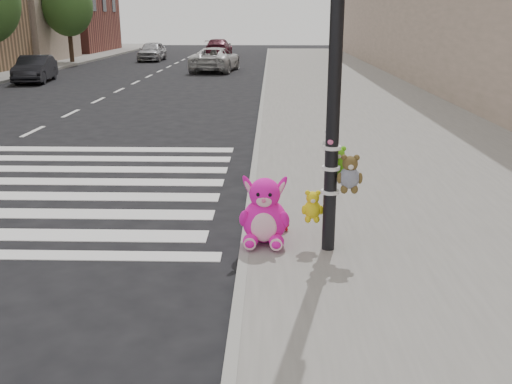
# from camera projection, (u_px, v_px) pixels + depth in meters

# --- Properties ---
(ground) EXTENTS (120.00, 120.00, 0.00)m
(ground) POSITION_uv_depth(u_px,v_px,m) (78.00, 330.00, 5.56)
(ground) COLOR black
(ground) RESTS_ON ground
(sidewalk_near) EXTENTS (7.00, 80.00, 0.14)m
(sidewalk_near) POSITION_uv_depth(u_px,v_px,m) (390.00, 131.00, 14.97)
(sidewalk_near) COLOR slate
(sidewalk_near) RESTS_ON ground
(curb_edge) EXTENTS (0.12, 80.00, 0.15)m
(curb_edge) POSITION_uv_depth(u_px,v_px,m) (259.00, 130.00, 15.06)
(curb_edge) COLOR gray
(curb_edge) RESTS_ON ground
(signal_pole) EXTENTS (0.72, 0.50, 4.00)m
(signal_pole) POSITION_uv_depth(u_px,v_px,m) (335.00, 124.00, 6.72)
(signal_pole) COLOR black
(signal_pole) RESTS_ON sidewalk_near
(tree_far_c) EXTENTS (3.20, 3.20, 5.44)m
(tree_far_c) POSITION_uv_depth(u_px,v_px,m) (67.00, 6.00, 36.31)
(tree_far_c) COLOR #382619
(tree_far_c) RESTS_ON sidewalk_far
(pink_bunny) EXTENTS (0.64, 0.68, 0.91)m
(pink_bunny) POSITION_uv_depth(u_px,v_px,m) (265.00, 215.00, 7.25)
(pink_bunny) COLOR #F514B0
(pink_bunny) RESTS_ON sidewalk_near
(red_teddy) EXTENTS (0.18, 0.17, 0.22)m
(red_teddy) POSITION_uv_depth(u_px,v_px,m) (284.00, 223.00, 7.73)
(red_teddy) COLOR red
(red_teddy) RESTS_ON sidewalk_near
(car_dark_far) EXTENTS (1.83, 3.89, 1.23)m
(car_dark_far) POSITION_uv_depth(u_px,v_px,m) (35.00, 69.00, 26.66)
(car_dark_far) COLOR black
(car_dark_far) RESTS_ON ground
(car_white_near) EXTENTS (2.68, 4.99, 1.33)m
(car_white_near) POSITION_uv_depth(u_px,v_px,m) (215.00, 59.00, 32.06)
(car_white_near) COLOR silver
(car_white_near) RESTS_ON ground
(car_maroon_near) EXTENTS (1.91, 4.63, 1.34)m
(car_maroon_near) POSITION_uv_depth(u_px,v_px,m) (219.00, 48.00, 44.36)
(car_maroon_near) COLOR #511725
(car_maroon_near) RESTS_ON ground
(car_silver_deep) EXTENTS (1.58, 3.91, 1.33)m
(car_silver_deep) POSITION_uv_depth(u_px,v_px,m) (152.00, 51.00, 39.84)
(car_silver_deep) COLOR #A6A6AB
(car_silver_deep) RESTS_ON ground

